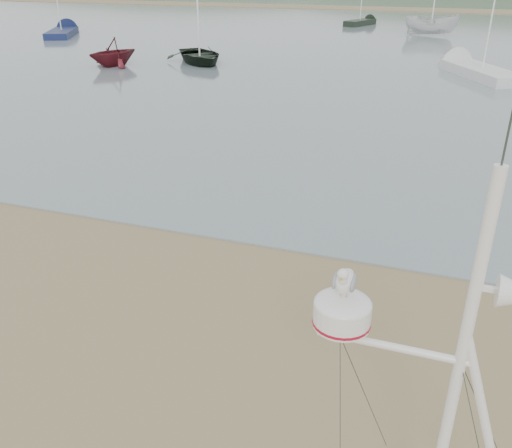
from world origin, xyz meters
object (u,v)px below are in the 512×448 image
(boat_dark, at_px, (198,23))
(boat_white, at_px, (434,8))
(sailboat_dark_mid, at_px, (366,22))
(sailboat_blue_near, at_px, (66,30))
(sailboat_white_near, at_px, (462,65))
(boat_red, at_px, (111,39))

(boat_dark, height_order, boat_white, boat_dark)
(boat_dark, xyz_separation_m, sailboat_dark_mid, (5.80, 25.73, -2.00))
(boat_white, bearing_deg, sailboat_blue_near, 107.53)
(boat_white, distance_m, sailboat_dark_mid, 9.77)
(sailboat_blue_near, relative_size, sailboat_white_near, 0.98)
(sailboat_blue_near, bearing_deg, sailboat_white_near, -12.82)
(boat_dark, bearing_deg, boat_white, 13.55)
(boat_red, bearing_deg, sailboat_blue_near, 159.33)
(sailboat_white_near, bearing_deg, boat_red, -164.44)
(sailboat_dark_mid, xyz_separation_m, sailboat_white_near, (8.94, -22.96, -0.00))
(sailboat_dark_mid, bearing_deg, boat_white, -48.40)
(sailboat_white_near, bearing_deg, sailboat_blue_near, 167.18)
(boat_red, height_order, sailboat_blue_near, sailboat_blue_near)
(boat_dark, distance_m, sailboat_blue_near, 19.81)
(boat_dark, relative_size, boat_red, 1.49)
(boat_dark, height_order, sailboat_white_near, sailboat_white_near)
(sailboat_blue_near, xyz_separation_m, sailboat_white_near, (31.73, -7.22, -0.00))
(boat_red, xyz_separation_m, boat_white, (16.46, 21.10, 0.63))
(boat_white, xyz_separation_m, sailboat_dark_mid, (-6.36, 7.17, -1.88))
(boat_dark, bearing_deg, boat_red, 167.32)
(boat_red, distance_m, sailboat_white_near, 19.80)
(boat_red, relative_size, sailboat_blue_near, 0.41)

